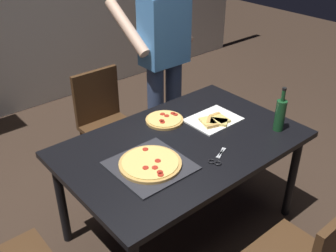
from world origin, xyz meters
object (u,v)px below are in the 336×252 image
kitchen_scissors (217,159)px  second_pizza_plain (164,120)px  dining_table (183,151)px  wine_bottle (280,114)px  chair_far_side (104,117)px  pepperoni_pizza_on_tray (150,164)px  person_serving_pizza (163,57)px

kitchen_scissors → second_pizza_plain: (0.06, 0.57, 0.01)m
dining_table → wine_bottle: wine_bottle is taller
dining_table → chair_far_side: size_ratio=1.76×
pepperoni_pizza_on_tray → kitchen_scissors: 0.41m
dining_table → person_serving_pizza: size_ratio=0.90×
wine_bottle → kitchen_scissors: size_ratio=1.60×
dining_table → second_pizza_plain: (0.08, 0.28, 0.08)m
kitchen_scissors → second_pizza_plain: 0.57m
dining_table → pepperoni_pizza_on_tray: size_ratio=3.64×
dining_table → kitchen_scissors: kitchen_scissors is taller
kitchen_scissors → dining_table: bearing=94.5°
chair_far_side → pepperoni_pizza_on_tray: bearing=-107.2°
wine_bottle → kitchen_scissors: bearing=177.9°
person_serving_pizza → kitchen_scissors: 1.18m
dining_table → pepperoni_pizza_on_tray: pepperoni_pizza_on_tray is taller
second_pizza_plain → wine_bottle: bearing=-48.6°
dining_table → kitchen_scissors: (0.02, -0.29, 0.08)m
kitchen_scissors → chair_far_side: bearing=91.0°
wine_bottle → pepperoni_pizza_on_tray: bearing=166.2°
person_serving_pizza → pepperoni_pizza_on_tray: 1.19m
second_pizza_plain → chair_far_side: bearing=96.4°
chair_far_side → person_serving_pizza: person_serving_pizza is taller
second_pizza_plain → pepperoni_pizza_on_tray: bearing=-138.6°
chair_far_side → second_pizza_plain: chair_far_side is taller
dining_table → kitchen_scissors: 0.30m
chair_far_side → person_serving_pizza: size_ratio=0.51×
chair_far_side → pepperoni_pizza_on_tray: chair_far_side is taller
chair_far_side → wine_bottle: size_ratio=2.85×
chair_far_side → person_serving_pizza: 0.71m
chair_far_side → pepperoni_pizza_on_tray: 1.15m
wine_bottle → kitchen_scissors: 0.59m
kitchen_scissors → person_serving_pizza: bearing=66.9°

